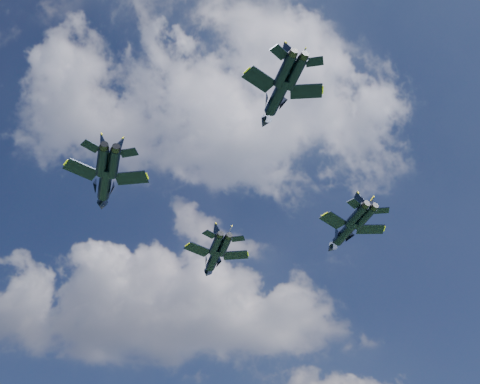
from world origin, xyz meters
The scene contains 4 objects.
jet_lead centered at (-1.10, 22.48, 66.24)m, with size 12.08×16.37×3.85m.
jet_left centered at (-16.51, -3.69, 63.23)m, with size 12.55×16.95×3.99m.
jet_right centered at (22.25, 10.10, 63.39)m, with size 11.44×15.86×3.76m.
jet_slot centered at (9.80, -18.31, 66.23)m, with size 11.16×15.31×3.61m.
Camera 1 is at (5.72, -74.56, 3.30)m, focal length 45.00 mm.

